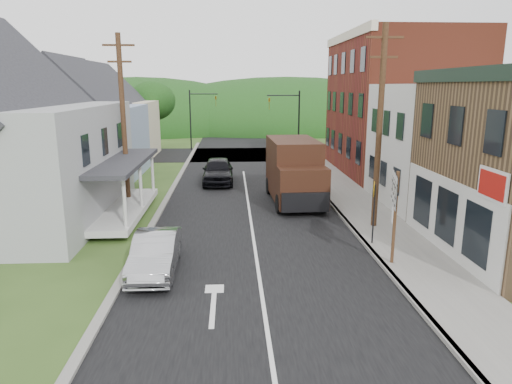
{
  "coord_description": "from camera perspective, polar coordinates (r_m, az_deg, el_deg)",
  "views": [
    {
      "loc": [
        -0.9,
        -16.27,
        6.42
      ],
      "look_at": [
        0.08,
        1.75,
        2.2
      ],
      "focal_mm": 32.0,
      "sensor_mm": 36.0,
      "label": 1
    }
  ],
  "objects": [
    {
      "name": "ground",
      "position": [
        17.52,
        0.05,
        -8.34
      ],
      "size": [
        120.0,
        120.0,
        0.0
      ],
      "primitive_type": "plane",
      "color": "#2D4719",
      "rests_on": "ground"
    },
    {
      "name": "road",
      "position": [
        27.06,
        -1.12,
        -0.56
      ],
      "size": [
        9.0,
        90.0,
        0.02
      ],
      "primitive_type": "cube",
      "color": "black",
      "rests_on": "ground"
    },
    {
      "name": "cross_road",
      "position": [
        43.75,
        -1.9,
        4.72
      ],
      "size": [
        60.0,
        9.0,
        0.02
      ],
      "primitive_type": "cube",
      "color": "black",
      "rests_on": "ground"
    },
    {
      "name": "sidewalk_right",
      "position": [
        25.99,
        12.16,
        -1.27
      ],
      "size": [
        2.8,
        55.0,
        0.15
      ],
      "primitive_type": "cube",
      "color": "slate",
      "rests_on": "ground"
    },
    {
      "name": "curb_right",
      "position": [
        25.67,
        9.25,
        -1.32
      ],
      "size": [
        0.2,
        55.0,
        0.15
      ],
      "primitive_type": "cube",
      "color": "slate",
      "rests_on": "ground"
    },
    {
      "name": "curb_left",
      "position": [
        25.37,
        -11.51,
        -1.63
      ],
      "size": [
        0.3,
        55.0,
        0.12
      ],
      "primitive_type": "cube",
      "color": "slate",
      "rests_on": "ground"
    },
    {
      "name": "storefront_white",
      "position": [
        26.91,
        23.99,
        5.27
      ],
      "size": [
        8.0,
        7.0,
        6.5
      ],
      "primitive_type": "cube",
      "color": "silver",
      "rests_on": "ground"
    },
    {
      "name": "storefront_red",
      "position": [
        35.46,
        17.3,
        10.29
      ],
      "size": [
        8.0,
        12.0,
        10.0
      ],
      "primitive_type": "cube",
      "color": "maroon",
      "rests_on": "ground"
    },
    {
      "name": "house_blue",
      "position": [
        34.88,
        -20.13,
        7.89
      ],
      "size": [
        7.14,
        8.16,
        7.28
      ],
      "color": "#8797B8",
      "rests_on": "ground"
    },
    {
      "name": "house_cream",
      "position": [
        43.66,
        -17.37,
        8.99
      ],
      "size": [
        7.14,
        8.16,
        7.28
      ],
      "color": "beige",
      "rests_on": "ground"
    },
    {
      "name": "utility_pole_right",
      "position": [
        20.89,
        15.18,
        7.87
      ],
      "size": [
        1.6,
        0.26,
        9.0
      ],
      "color": "#472D19",
      "rests_on": "ground"
    },
    {
      "name": "utility_pole_left",
      "position": [
        24.97,
        -16.25,
        8.6
      ],
      "size": [
        1.6,
        0.26,
        9.0
      ],
      "color": "#472D19",
      "rests_on": "ground"
    },
    {
      "name": "traffic_signal_right",
      "position": [
        40.2,
        4.39,
        9.33
      ],
      "size": [
        2.87,
        0.2,
        6.0
      ],
      "color": "black",
      "rests_on": "ground"
    },
    {
      "name": "traffic_signal_left",
      "position": [
        46.97,
        -7.37,
        9.81
      ],
      "size": [
        2.87,
        0.2,
        6.0
      ],
      "color": "black",
      "rests_on": "ground"
    },
    {
      "name": "tree_left_d",
      "position": [
        48.97,
        -12.87,
        11.05
      ],
      "size": [
        4.8,
        4.8,
        6.94
      ],
      "color": "#382616",
      "rests_on": "ground"
    },
    {
      "name": "forested_ridge",
      "position": [
        71.56,
        -2.4,
        8.01
      ],
      "size": [
        90.0,
        30.0,
        16.0
      ],
      "primitive_type": "ellipsoid",
      "color": "#19340F",
      "rests_on": "ground"
    },
    {
      "name": "silver_sedan",
      "position": [
        16.47,
        -12.44,
        -7.53
      ],
      "size": [
        1.52,
        4.2,
        1.38
      ],
      "primitive_type": "imported",
      "rotation": [
        0.0,
        0.0,
        0.01
      ],
      "color": "#A5A6AA",
      "rests_on": "ground"
    },
    {
      "name": "dark_sedan",
      "position": [
        30.74,
        -4.78,
        2.67
      ],
      "size": [
        2.04,
        4.98,
        1.69
      ],
      "primitive_type": "imported",
      "rotation": [
        0.0,
        0.0,
        0.01
      ],
      "color": "black",
      "rests_on": "ground"
    },
    {
      "name": "delivery_van",
      "position": [
        25.42,
        4.84,
        2.57
      ],
      "size": [
        2.81,
        6.34,
        3.5
      ],
      "rotation": [
        0.0,
        0.0,
        0.04
      ],
      "color": "black",
      "rests_on": "ground"
    },
    {
      "name": "route_sign_cluster",
      "position": [
        16.83,
        16.92,
        -1.47
      ],
      "size": [
        0.56,
        1.88,
        3.37
      ],
      "rotation": [
        0.0,
        0.0,
        -0.26
      ],
      "color": "#472D19",
      "rests_on": "sidewalk_right"
    },
    {
      "name": "warning_sign",
      "position": [
        18.86,
        14.51,
        -1.4
      ],
      "size": [
        0.27,
        0.68,
        2.61
      ],
      "rotation": [
        0.0,
        0.0,
        -0.35
      ],
      "color": "black",
      "rests_on": "sidewalk_right"
    }
  ]
}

